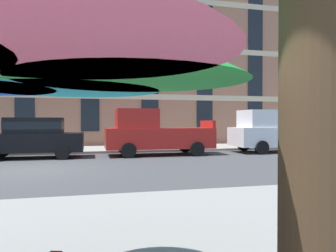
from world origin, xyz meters
name	(u,v)px	position (x,y,z in m)	size (l,w,h in m)	color
ground_plane	(31,171)	(0.00, 0.00, 0.00)	(120.00, 120.00, 0.00)	#424244
sidewalk_far	(54,150)	(0.00, 6.80, 0.06)	(56.00, 3.60, 0.12)	#9E998E
apartment_building	(66,61)	(0.00, 14.99, 6.40)	(37.49, 12.08, 12.80)	#A87056
sedan_black	(33,137)	(-0.55, 3.70, 0.95)	(4.40, 1.98, 1.78)	black
pickup_red	(154,134)	(4.88, 3.70, 1.03)	(5.10, 2.12, 2.20)	#B21E19
pickup_white	(275,133)	(11.37, 3.70, 1.03)	(5.10, 2.12, 2.20)	silver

